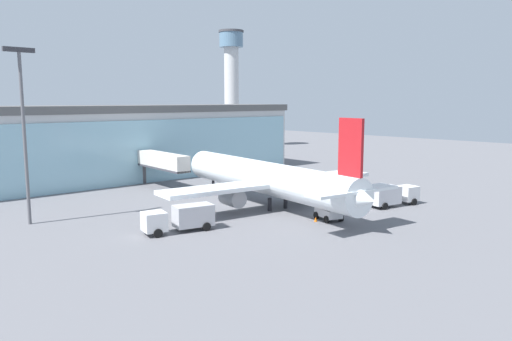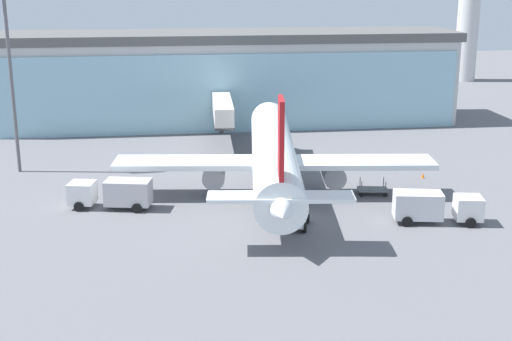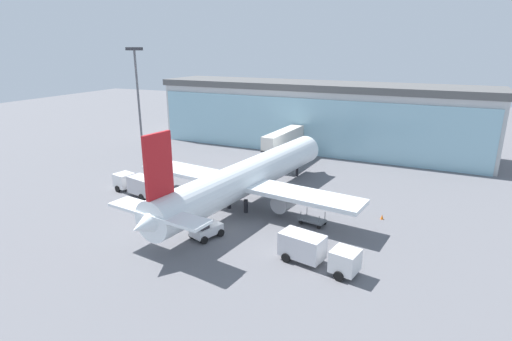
% 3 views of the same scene
% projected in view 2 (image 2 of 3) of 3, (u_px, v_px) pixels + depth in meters
% --- Properties ---
extents(ground, '(240.00, 240.00, 0.00)m').
position_uv_depth(ground, '(293.00, 219.00, 60.98)').
color(ground, slate).
extents(terminal_building, '(63.42, 15.74, 12.55)m').
position_uv_depth(terminal_building, '(227.00, 78.00, 97.83)').
color(terminal_building, '#BCBCBC').
rests_on(terminal_building, ground).
extents(jet_bridge, '(3.61, 14.73, 5.48)m').
position_uv_depth(jet_bridge, '(222.00, 109.00, 87.21)').
color(jet_bridge, beige).
rests_on(jet_bridge, ground).
extents(apron_light_mast, '(3.20, 0.40, 18.88)m').
position_uv_depth(apron_light_mast, '(10.00, 66.00, 72.46)').
color(apron_light_mast, '#59595E').
rests_on(apron_light_mast, ground).
extents(airplane, '(30.14, 36.29, 11.64)m').
position_uv_depth(airplane, '(274.00, 156.00, 67.53)').
color(airplane, white).
rests_on(airplane, ground).
extents(catering_truck, '(7.62, 3.99, 2.65)m').
position_uv_depth(catering_truck, '(113.00, 193.00, 63.43)').
color(catering_truck, silver).
rests_on(catering_truck, ground).
extents(fuel_truck, '(7.61, 3.83, 2.65)m').
position_uv_depth(fuel_truck, '(434.00, 206.00, 59.80)').
color(fuel_truck, silver).
rests_on(fuel_truck, ground).
extents(baggage_cart, '(3.07, 2.15, 1.50)m').
position_uv_depth(baggage_cart, '(372.00, 190.00, 67.60)').
color(baggage_cart, slate).
rests_on(baggage_cart, ground).
extents(pushback_tug, '(3.07, 3.63, 2.30)m').
position_uv_depth(pushback_tug, '(295.00, 216.00, 58.83)').
color(pushback_tug, silver).
rests_on(pushback_tug, ground).
extents(safety_cone_nose, '(0.36, 0.36, 0.55)m').
position_uv_depth(safety_cone_nose, '(274.00, 223.00, 59.34)').
color(safety_cone_nose, orange).
rests_on(safety_cone_nose, ground).
extents(safety_cone_wingtip, '(0.36, 0.36, 0.55)m').
position_uv_depth(safety_cone_wingtip, '(423.00, 175.00, 73.05)').
color(safety_cone_wingtip, orange).
rests_on(safety_cone_wingtip, ground).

